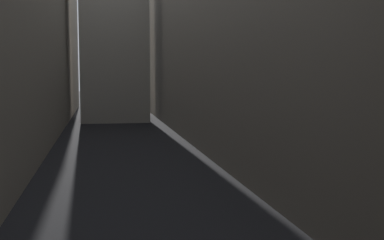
{
  "coord_description": "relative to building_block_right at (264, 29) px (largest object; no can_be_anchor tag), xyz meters",
  "views": [
    {
      "loc": [
        -1.7,
        12.59,
        5.75
      ],
      "look_at": [
        0.0,
        21.83,
        4.88
      ],
      "focal_mm": 46.65,
      "sensor_mm": 36.0,
      "label": 1
    }
  ],
  "objects": [
    {
      "name": "building_block_right",
      "position": [
        0.0,
        0.0,
        0.0
      ],
      "size": [
        10.76,
        108.0,
        18.34
      ],
      "primitive_type": "cube",
      "color": "#60594F",
      "rests_on": "ground"
    },
    {
      "name": "ground_plane",
      "position": [
        -10.88,
        -2.0,
        -9.17
      ],
      "size": [
        264.0,
        264.0,
        0.0
      ],
      "primitive_type": "plane",
      "color": "black"
    }
  ]
}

